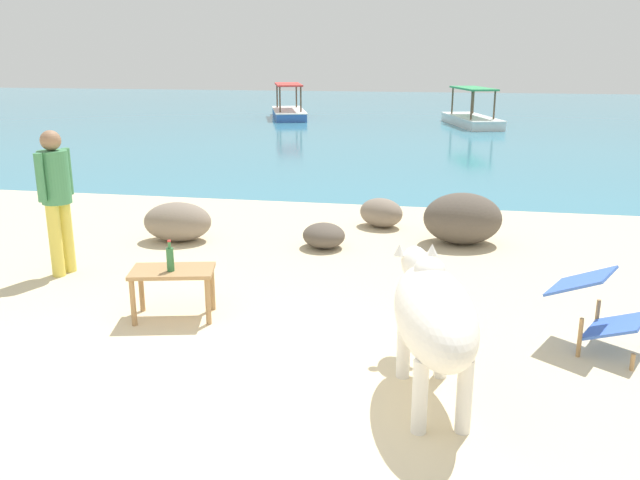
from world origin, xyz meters
TOP-DOWN VIEW (x-y plane):
  - sand_beach at (0.00, 0.00)m, footprint 18.00×14.00m
  - water_surface at (0.00, 22.00)m, footprint 60.00×36.00m
  - cow at (1.76, 0.76)m, footprint 0.80×1.82m
  - low_bench_table at (-0.65, 1.87)m, footprint 0.84×0.60m
  - bottle at (-0.65, 1.82)m, footprint 0.07×0.07m
  - deck_chair_near at (3.11, 1.90)m, footprint 0.92×0.81m
  - person_standing at (-2.40, 2.86)m, footprint 0.32×0.50m
  - shore_rock_large at (2.05, 4.97)m, footprint 1.11×0.94m
  - shore_rock_medium at (-1.66, 4.39)m, footprint 0.96×0.73m
  - shore_rock_small at (0.31, 4.44)m, footprint 0.76×0.78m
  - shore_rock_flat at (0.93, 5.64)m, footprint 0.83×0.77m
  - boat_blue at (-4.24, 21.68)m, footprint 2.18×3.85m
  - boat_white at (2.61, 20.12)m, footprint 2.15×3.85m

SIDE VIEW (x-z plane):
  - water_surface at x=0.00m, z-range -0.01..0.01m
  - sand_beach at x=0.00m, z-range 0.00..0.04m
  - shore_rock_small at x=0.31m, z-range 0.04..0.36m
  - shore_rock_flat at x=0.93m, z-range 0.04..0.45m
  - boat_blue at x=-4.24m, z-range -0.35..0.94m
  - boat_white at x=2.61m, z-range -0.35..0.94m
  - shore_rock_medium at x=-1.66m, z-range 0.04..0.56m
  - shore_rock_large at x=2.05m, z-range 0.04..0.71m
  - deck_chair_near at x=3.11m, z-range 0.08..0.77m
  - low_bench_table at x=-0.65m, z-range 0.20..0.68m
  - bottle at x=-0.65m, z-range 0.49..0.79m
  - cow at x=1.76m, z-range 0.20..1.21m
  - person_standing at x=-2.40m, z-range 0.18..1.80m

